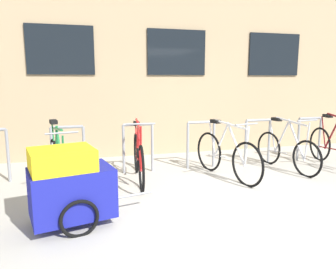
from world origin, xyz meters
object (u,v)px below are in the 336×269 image
bicycle_green (59,165)px  bike_trailer (70,186)px  bicycle_red (138,157)px  bicycle_white (226,155)px  bicycle_silver (286,150)px  bicycle_maroon (336,147)px

bicycle_green → bike_trailer: size_ratio=1.11×
bicycle_red → bicycle_white: bearing=-8.0°
bike_trailer → bicycle_silver: bearing=20.1°
bicycle_red → bicycle_maroon: bearing=-1.9°
bicycle_silver → bicycle_maroon: (1.05, -0.08, 0.02)m
bicycle_maroon → bike_trailer: bicycle_maroon is taller
bicycle_silver → bicycle_maroon: size_ratio=0.93×
bicycle_silver → bicycle_red: bicycle_red is taller
bicycle_green → bicycle_red: bearing=7.9°
bicycle_green → bicycle_silver: bearing=1.7°
bicycle_red → bike_trailer: bicycle_red is taller
bicycle_silver → bike_trailer: size_ratio=1.09×
bicycle_red → bicycle_green: bearing=-172.1°
bicycle_white → bicycle_silver: bearing=7.0°
bicycle_green → bicycle_maroon: bearing=0.5°
bicycle_green → bike_trailer: bicycle_green is taller
bicycle_white → bike_trailer: bicycle_white is taller
bicycle_red → bicycle_white: size_ratio=1.04×
bicycle_silver → bicycle_maroon: bearing=-4.1°
bicycle_green → bicycle_maroon: (5.07, 0.05, -0.01)m
bicycle_maroon → bicycle_green: bearing=-179.5°
bicycle_maroon → bike_trailer: size_ratio=1.18×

